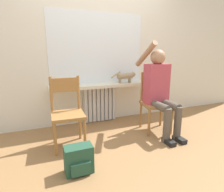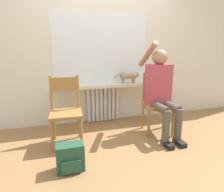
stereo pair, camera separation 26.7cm
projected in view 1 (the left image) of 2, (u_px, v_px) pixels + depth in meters
name	position (u px, v px, depth m)	size (l,w,h in m)	color
ground_plane	(130.00, 152.00, 2.28)	(12.00, 12.00, 0.00)	olive
wall_with_window	(97.00, 42.00, 3.08)	(7.00, 0.06, 2.70)	silver
radiator	(100.00, 104.00, 3.25)	(0.58, 0.08, 0.63)	silver
windowsill	(101.00, 85.00, 3.08)	(1.66, 0.29, 0.05)	beige
window_glass	(98.00, 49.00, 3.07)	(1.59, 0.01, 1.13)	white
chair_left	(67.00, 112.00, 2.36)	(0.42, 0.42, 0.89)	#9E6B38
chair_right	(155.00, 101.00, 2.85)	(0.47, 0.47, 0.89)	#9E6B38
person	(160.00, 88.00, 2.70)	(0.36, 0.95, 1.35)	brown
cat	(126.00, 76.00, 3.17)	(0.45, 0.10, 0.20)	#9E896B
backpack	(79.00, 160.00, 1.87)	(0.28, 0.19, 0.28)	#234C38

